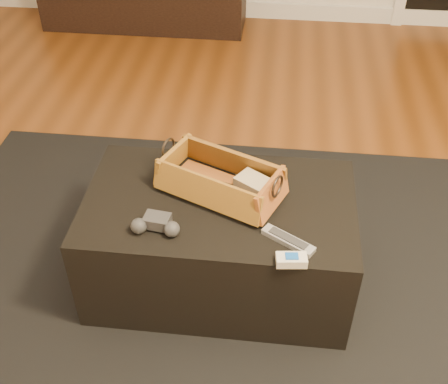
# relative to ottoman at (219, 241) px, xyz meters

# --- Properties ---
(floor) EXTENTS (5.00, 5.50, 0.01)m
(floor) POSITION_rel_ottoman_xyz_m (0.19, -0.01, -0.23)
(floor) COLOR brown
(floor) RESTS_ON ground
(baseboard) EXTENTS (5.00, 0.04, 0.12)m
(baseboard) POSITION_rel_ottoman_xyz_m (0.19, 2.72, -0.16)
(baseboard) COLOR white
(baseboard) RESTS_ON floor
(area_rug) EXTENTS (2.60, 2.00, 0.01)m
(area_rug) POSITION_rel_ottoman_xyz_m (0.00, -0.05, -0.22)
(area_rug) COLOR black
(area_rug) RESTS_ON floor
(ottoman) EXTENTS (1.00, 0.60, 0.42)m
(ottoman) POSITION_rel_ottoman_xyz_m (0.00, 0.00, 0.00)
(ottoman) COLOR black
(ottoman) RESTS_ON area_rug
(tv_remote) EXTENTS (0.25, 0.12, 0.03)m
(tv_remote) POSITION_rel_ottoman_xyz_m (-0.03, 0.04, 0.24)
(tv_remote) COLOR black
(tv_remote) RESTS_ON wicker_basket
(cloth_bundle) EXTENTS (0.15, 0.14, 0.07)m
(cloth_bundle) POSITION_rel_ottoman_xyz_m (0.12, 0.03, 0.26)
(cloth_bundle) COLOR tan
(cloth_bundle) RESTS_ON wicker_basket
(wicker_basket) EXTENTS (0.51, 0.40, 0.16)m
(wicker_basket) POSITION_rel_ottoman_xyz_m (-0.00, 0.05, 0.26)
(wicker_basket) COLOR #9E5D23
(wicker_basket) RESTS_ON ottoman
(game_controller) EXTENTS (0.17, 0.10, 0.06)m
(game_controller) POSITION_rel_ottoman_xyz_m (-0.20, -0.18, 0.24)
(game_controller) COLOR #2E2E30
(game_controller) RESTS_ON ottoman
(silver_remote) EXTENTS (0.19, 0.14, 0.02)m
(silver_remote) POSITION_rel_ottoman_xyz_m (0.26, -0.19, 0.22)
(silver_remote) COLOR #919298
(silver_remote) RESTS_ON ottoman
(cream_gadget) EXTENTS (0.10, 0.06, 0.04)m
(cream_gadget) POSITION_rel_ottoman_xyz_m (0.27, -0.28, 0.23)
(cream_gadget) COLOR beige
(cream_gadget) RESTS_ON ottoman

